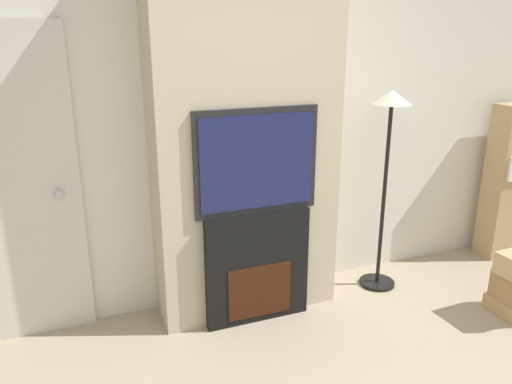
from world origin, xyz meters
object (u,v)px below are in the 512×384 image
television (256,161)px  floor_lamp (388,144)px  fireplace (256,266)px  bookshelf (507,182)px

television → floor_lamp: size_ratio=0.54×
television → floor_lamp: bearing=4.9°
fireplace → bookshelf: 2.50m
floor_lamp → bookshelf: (1.38, 0.10, -0.47)m
floor_lamp → bookshelf: floor_lamp is taller
floor_lamp → television: bearing=-175.1°
television → bookshelf: (2.47, 0.19, -0.46)m
fireplace → television: television is taller
fireplace → television: (0.00, -0.00, 0.76)m
fireplace → floor_lamp: bearing=4.8°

